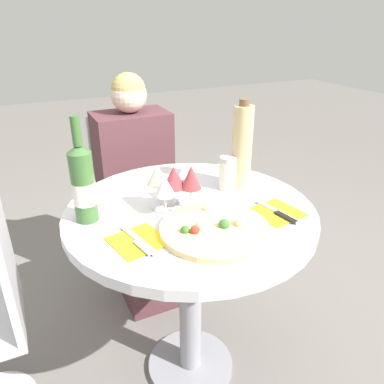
{
  "coord_description": "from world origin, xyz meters",
  "views": [
    {
      "loc": [
        -0.49,
        -1.04,
        1.38
      ],
      "look_at": [
        -0.03,
        -0.08,
        0.88
      ],
      "focal_mm": 35.0,
      "sensor_mm": 36.0,
      "label": 1
    }
  ],
  "objects_px": {
    "dining_table": "(190,243)",
    "pizza_large": "(214,229)",
    "chair_behind_diner": "(133,202)",
    "tall_carafe": "(242,146)",
    "seated_diner": "(141,203)",
    "wine_bottle": "(83,184)"
  },
  "relations": [
    {
      "from": "seated_diner",
      "to": "tall_carafe",
      "type": "xyz_separation_m",
      "value": [
        0.24,
        -0.53,
        0.43
      ]
    },
    {
      "from": "chair_behind_diner",
      "to": "tall_carafe",
      "type": "bearing_deg",
      "value": 109.65
    },
    {
      "from": "dining_table",
      "to": "wine_bottle",
      "type": "relative_size",
      "value": 2.53
    },
    {
      "from": "chair_behind_diner",
      "to": "dining_table",
      "type": "bearing_deg",
      "value": 89.05
    },
    {
      "from": "dining_table",
      "to": "chair_behind_diner",
      "type": "height_order",
      "value": "chair_behind_diner"
    },
    {
      "from": "seated_diner",
      "to": "wine_bottle",
      "type": "distance_m",
      "value": 0.77
    },
    {
      "from": "wine_bottle",
      "to": "dining_table",
      "type": "bearing_deg",
      "value": -11.88
    },
    {
      "from": "seated_diner",
      "to": "tall_carafe",
      "type": "height_order",
      "value": "seated_diner"
    },
    {
      "from": "chair_behind_diner",
      "to": "tall_carafe",
      "type": "relative_size",
      "value": 2.74
    },
    {
      "from": "dining_table",
      "to": "pizza_large",
      "type": "xyz_separation_m",
      "value": [
        -0.0,
        -0.18,
        0.15
      ]
    },
    {
      "from": "dining_table",
      "to": "wine_bottle",
      "type": "height_order",
      "value": "wine_bottle"
    },
    {
      "from": "tall_carafe",
      "to": "dining_table",
      "type": "bearing_deg",
      "value": -160.77
    },
    {
      "from": "dining_table",
      "to": "chair_behind_diner",
      "type": "bearing_deg",
      "value": 89.05
    },
    {
      "from": "dining_table",
      "to": "seated_diner",
      "type": "distance_m",
      "value": 0.64
    },
    {
      "from": "seated_diner",
      "to": "chair_behind_diner",
      "type": "bearing_deg",
      "value": -90.0
    },
    {
      "from": "dining_table",
      "to": "wine_bottle",
      "type": "bearing_deg",
      "value": 168.12
    },
    {
      "from": "pizza_large",
      "to": "wine_bottle",
      "type": "height_order",
      "value": "wine_bottle"
    },
    {
      "from": "seated_diner",
      "to": "wine_bottle",
      "type": "xyz_separation_m",
      "value": [
        -0.35,
        -0.55,
        0.4
      ]
    },
    {
      "from": "wine_bottle",
      "to": "tall_carafe",
      "type": "relative_size",
      "value": 1.02
    },
    {
      "from": "seated_diner",
      "to": "tall_carafe",
      "type": "distance_m",
      "value": 0.73
    },
    {
      "from": "dining_table",
      "to": "pizza_large",
      "type": "bearing_deg",
      "value": -90.36
    },
    {
      "from": "dining_table",
      "to": "chair_behind_diner",
      "type": "xyz_separation_m",
      "value": [
        0.01,
        0.77,
        -0.19
      ]
    }
  ]
}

